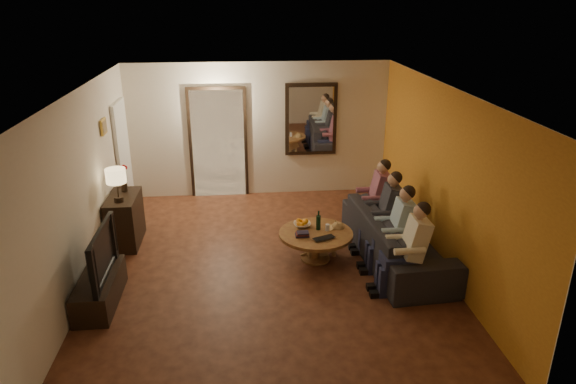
{
  "coord_description": "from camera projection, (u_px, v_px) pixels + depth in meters",
  "views": [
    {
      "loc": [
        -0.37,
        -6.68,
        3.78
      ],
      "look_at": [
        0.3,
        0.3,
        1.05
      ],
      "focal_mm": 32.0,
      "sensor_mm": 36.0,
      "label": 1
    }
  ],
  "objects": [
    {
      "name": "ceiling",
      "position": [
        267.0,
        90.0,
        6.66
      ],
      "size": [
        5.0,
        6.0,
        0.01
      ],
      "primitive_type": "cube",
      "color": "white",
      "rests_on": "back_wall"
    },
    {
      "name": "wine_glass",
      "position": [
        327.0,
        227.0,
        7.68
      ],
      "size": [
        0.06,
        0.06,
        0.1
      ],
      "primitive_type": "cylinder",
      "color": "silver",
      "rests_on": "coffee_table"
    },
    {
      "name": "oranges",
      "position": [
        302.0,
        221.0,
        7.79
      ],
      "size": [
        0.2,
        0.2,
        0.08
      ],
      "primitive_type": null,
      "color": "orange",
      "rests_on": "bowl"
    },
    {
      "name": "person_b",
      "position": [
        397.0,
        232.0,
        7.29
      ],
      "size": [
        0.6,
        0.4,
        1.2
      ],
      "primitive_type": null,
      "color": "tan",
      "rests_on": "sofa"
    },
    {
      "name": "orange_accent",
      "position": [
        442.0,
        178.0,
        7.35
      ],
      "size": [
        0.01,
        6.0,
        2.6
      ],
      "primitive_type": "cube",
      "color": "#C17420",
      "rests_on": "right_wall"
    },
    {
      "name": "front_wall",
      "position": [
        290.0,
        306.0,
        4.35
      ],
      "size": [
        5.0,
        0.02,
        2.6
      ],
      "primitive_type": "cube",
      "color": "beige",
      "rests_on": "floor"
    },
    {
      "name": "person_a",
      "position": [
        410.0,
        252.0,
        6.74
      ],
      "size": [
        0.6,
        0.4,
        1.2
      ],
      "primitive_type": null,
      "color": "tan",
      "rests_on": "sofa"
    },
    {
      "name": "person_c",
      "position": [
        385.0,
        215.0,
        7.85
      ],
      "size": [
        0.6,
        0.4,
        1.2
      ],
      "primitive_type": null,
      "color": "tan",
      "rests_on": "sofa"
    },
    {
      "name": "tv",
      "position": [
        94.0,
        254.0,
        6.44
      ],
      "size": [
        1.15,
        0.15,
        0.66
      ],
      "primitive_type": "imported",
      "rotation": [
        0.0,
        0.0,
        1.57
      ],
      "color": "black",
      "rests_on": "tv_stand"
    },
    {
      "name": "back_wall",
      "position": [
        259.0,
        130.0,
        9.92
      ],
      "size": [
        5.0,
        0.02,
        2.6
      ],
      "primitive_type": "cube",
      "color": "beige",
      "rests_on": "floor"
    },
    {
      "name": "person_d",
      "position": [
        375.0,
        201.0,
        8.41
      ],
      "size": [
        0.6,
        0.4,
        1.2
      ],
      "primitive_type": null,
      "color": "tan",
      "rests_on": "sofa"
    },
    {
      "name": "mirror_glass",
      "position": [
        311.0,
        120.0,
        9.87
      ],
      "size": [
        0.86,
        0.02,
        1.26
      ],
      "primitive_type": "cube",
      "color": "white",
      "rests_on": "back_wall"
    },
    {
      "name": "mirror_frame",
      "position": [
        311.0,
        119.0,
        9.89
      ],
      "size": [
        1.0,
        0.05,
        1.4
      ],
      "primitive_type": "cube",
      "color": "black",
      "rests_on": "back_wall"
    },
    {
      "name": "left_wall",
      "position": [
        84.0,
        190.0,
        6.91
      ],
      "size": [
        0.02,
        6.0,
        2.6
      ],
      "primitive_type": "cube",
      "color": "beige",
      "rests_on": "floor"
    },
    {
      "name": "right_wall",
      "position": [
        442.0,
        178.0,
        7.35
      ],
      "size": [
        0.02,
        6.0,
        2.6
      ],
      "primitive_type": "cube",
      "color": "beige",
      "rests_on": "floor"
    },
    {
      "name": "dresser",
      "position": [
        125.0,
        220.0,
        8.18
      ],
      "size": [
        0.45,
        0.9,
        0.8
      ],
      "primitive_type": "cube",
      "color": "black",
      "rests_on": "floor"
    },
    {
      "name": "laptop",
      "position": [
        326.0,
        240.0,
        7.38
      ],
      "size": [
        0.38,
        0.32,
        0.03
      ],
      "primitive_type": "imported",
      "rotation": [
        0.0,
        0.0,
        0.38
      ],
      "color": "black",
      "rests_on": "coffee_table"
    },
    {
      "name": "white_door",
      "position": [
        124.0,
        159.0,
        9.15
      ],
      "size": [
        0.06,
        0.85,
        2.04
      ],
      "primitive_type": "cube",
      "color": "white",
      "rests_on": "floor"
    },
    {
      "name": "tv_stand",
      "position": [
        100.0,
        290.0,
        6.63
      ],
      "size": [
        0.45,
        1.17,
        0.39
      ],
      "primitive_type": "cube",
      "color": "black",
      "rests_on": "floor"
    },
    {
      "name": "framed_art",
      "position": [
        104.0,
        127.0,
        7.92
      ],
      "size": [
        0.03,
        0.28,
        0.24
      ],
      "primitive_type": "cube",
      "color": "#B28C33",
      "rests_on": "left_wall"
    },
    {
      "name": "table_lamp",
      "position": [
        117.0,
        185.0,
        7.73
      ],
      "size": [
        0.3,
        0.3,
        0.54
      ],
      "primitive_type": null,
      "color": "beige",
      "rests_on": "dresser"
    },
    {
      "name": "kitchen_doorway",
      "position": [
        218.0,
        144.0,
        9.92
      ],
      "size": [
        1.0,
        0.06,
        2.1
      ],
      "primitive_type": "cube",
      "color": "#FFE0A5",
      "rests_on": "floor"
    },
    {
      "name": "flower_vase",
      "position": [
        123.0,
        178.0,
        8.16
      ],
      "size": [
        0.14,
        0.14,
        0.44
      ],
      "primitive_type": null,
      "color": "#AE1217",
      "rests_on": "dresser"
    },
    {
      "name": "coffee_table",
      "position": [
        316.0,
        246.0,
        7.72
      ],
      "size": [
        1.24,
        1.24,
        0.45
      ],
      "primitive_type": "cylinder",
      "rotation": [
        0.0,
        0.0,
        -0.13
      ],
      "color": "brown",
      "rests_on": "floor"
    },
    {
      "name": "wine_bottle",
      "position": [
        318.0,
        220.0,
        7.68
      ],
      "size": [
        0.07,
        0.07,
        0.31
      ],
      "primitive_type": null,
      "color": "black",
      "rests_on": "coffee_table"
    },
    {
      "name": "bowl",
      "position": [
        302.0,
        225.0,
        7.81
      ],
      "size": [
        0.26,
        0.26,
        0.06
      ],
      "primitive_type": "imported",
      "color": "white",
      "rests_on": "coffee_table"
    },
    {
      "name": "sofa",
      "position": [
        396.0,
        237.0,
        7.67
      ],
      "size": [
        2.59,
        1.16,
        0.74
      ],
      "primitive_type": "imported",
      "rotation": [
        0.0,
        0.0,
        1.64
      ],
      "color": "black",
      "rests_on": "floor"
    },
    {
      "name": "dog",
      "position": [
        323.0,
        239.0,
        7.82
      ],
      "size": [
        0.58,
        0.29,
        0.56
      ],
      "primitive_type": null,
      "rotation": [
        0.0,
        0.0,
        0.09
      ],
      "color": "#9F7C49",
      "rests_on": "floor"
    },
    {
      "name": "book_stack",
      "position": [
        302.0,
        234.0,
        7.51
      ],
      "size": [
        0.2,
        0.15,
        0.07
      ],
      "primitive_type": null,
      "color": "black",
      "rests_on": "coffee_table"
    },
    {
      "name": "door_trim",
      "position": [
        218.0,
        144.0,
        9.91
      ],
      "size": [
        1.12,
        0.04,
        2.22
      ],
      "primitive_type": "cube",
      "color": "black",
      "rests_on": "floor"
    },
    {
      "name": "fridge_glimpse",
      "position": [
        232.0,
        151.0,
        10.0
      ],
      "size": [
        0.45,
        0.03,
        1.7
      ],
      "primitive_type": "cube",
      "color": "silver",
      "rests_on": "floor"
    },
    {
      "name": "art_canvas",
      "position": [
        105.0,
        127.0,
        7.92
      ],
      "size": [
        0.01,
        0.22,
        0.18
      ],
      "primitive_type": "cube",
      "color": "brown",
      "rests_on": "left_wall"
    },
    {
      "name": "floor",
      "position": [
        270.0,
        266.0,
        7.6
      ],
      "size": [
        5.0,
        6.0,
        0.01
      ],
      "primitive_type": "cube",
      "color": "#3F1C11",
      "rests_on": "ground"
    }
  ]
}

